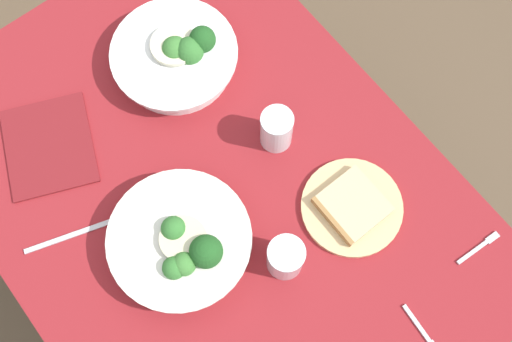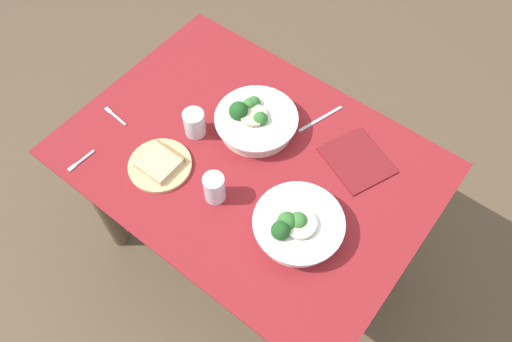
# 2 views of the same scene
# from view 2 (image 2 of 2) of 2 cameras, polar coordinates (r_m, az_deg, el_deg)

# --- Properties ---
(ground_plane) EXTENTS (6.00, 6.00, 0.00)m
(ground_plane) POSITION_cam_2_polar(r_m,az_deg,el_deg) (2.24, -0.60, -8.73)
(ground_plane) COLOR brown
(dining_table) EXTENTS (1.17, 0.85, 0.72)m
(dining_table) POSITION_cam_2_polar(r_m,az_deg,el_deg) (1.72, -0.77, -0.88)
(dining_table) COLOR maroon
(dining_table) RESTS_ON ground_plane
(broccoli_bowl_far) EXTENTS (0.27, 0.27, 0.10)m
(broccoli_bowl_far) POSITION_cam_2_polar(r_m,az_deg,el_deg) (1.45, 4.72, -6.23)
(broccoli_bowl_far) COLOR white
(broccoli_bowl_far) RESTS_ON dining_table
(broccoli_bowl_near) EXTENTS (0.28, 0.28, 0.10)m
(broccoli_bowl_near) POSITION_cam_2_polar(r_m,az_deg,el_deg) (1.65, -0.11, 5.79)
(broccoli_bowl_near) COLOR silver
(broccoli_bowl_near) RESTS_ON dining_table
(bread_side_plate) EXTENTS (0.20, 0.20, 0.03)m
(bread_side_plate) POSITION_cam_2_polar(r_m,az_deg,el_deg) (1.61, -10.95, 0.80)
(bread_side_plate) COLOR #D6B27A
(bread_side_plate) RESTS_ON dining_table
(water_glass_center) EXTENTS (0.07, 0.07, 0.10)m
(water_glass_center) POSITION_cam_2_polar(r_m,az_deg,el_deg) (1.50, -4.80, -1.93)
(water_glass_center) COLOR silver
(water_glass_center) RESTS_ON dining_table
(water_glass_side) EXTENTS (0.07, 0.07, 0.09)m
(water_glass_side) POSITION_cam_2_polar(r_m,az_deg,el_deg) (1.65, -7.08, 5.47)
(water_glass_side) COLOR silver
(water_glass_side) RESTS_ON dining_table
(fork_by_far_bowl) EXTENTS (0.11, 0.02, 0.00)m
(fork_by_far_bowl) POSITION_cam_2_polar(r_m,az_deg,el_deg) (1.78, -15.91, 6.13)
(fork_by_far_bowl) COLOR #B7B7BC
(fork_by_far_bowl) RESTS_ON dining_table
(fork_by_near_bowl) EXTENTS (0.02, 0.10, 0.00)m
(fork_by_near_bowl) POSITION_cam_2_polar(r_m,az_deg,el_deg) (1.70, -19.52, 1.03)
(fork_by_near_bowl) COLOR #B7B7BC
(fork_by_near_bowl) RESTS_ON dining_table
(table_knife_left) EXTENTS (0.07, 0.18, 0.00)m
(table_knife_left) POSITION_cam_2_polar(r_m,az_deg,el_deg) (1.71, 7.41, 5.95)
(table_knife_left) COLOR #B7B7BC
(table_knife_left) RESTS_ON dining_table
(napkin_folded_upper) EXTENTS (0.26, 0.24, 0.01)m
(napkin_folded_upper) POSITION_cam_2_polar(r_m,az_deg,el_deg) (1.63, 11.49, 1.23)
(napkin_folded_upper) COLOR maroon
(napkin_folded_upper) RESTS_ON dining_table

